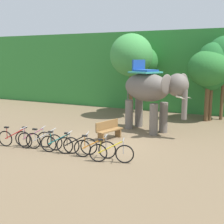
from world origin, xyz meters
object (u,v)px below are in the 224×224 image
bike_black (77,145)px  tree_center_left (139,62)px  bike_red (15,139)px  bike_teal (60,144)px  bike_white (44,141)px  bike_yellow (111,153)px  bike_pink (34,138)px  tree_left (212,67)px  tree_center (209,69)px  wooden_bench (109,129)px  elephant (151,90)px  bike_orange (95,148)px  tree_far_right (131,55)px

bike_black → tree_center_left: bearing=96.1°
bike_red → bike_teal: 2.24m
bike_white → bike_yellow: 3.31m
bike_pink → tree_left: bearing=56.0°
tree_center → bike_black: (-3.77, -8.98, -2.84)m
bike_teal → wooden_bench: bike_teal is taller
elephant → bike_orange: elephant is taller
bike_black → wooden_bench: bearing=86.7°
tree_center_left → bike_yellow: size_ratio=2.92×
bike_red → bike_teal: same height
bike_orange → bike_yellow: 0.84m
bike_teal → bike_yellow: 2.42m
bike_yellow → wooden_bench: size_ratio=1.06×
bike_black → bike_orange: bearing=-3.6°
bike_pink → wooden_bench: (2.41, 2.59, 0.09)m
tree_center_left → bike_pink: size_ratio=2.93×
bike_pink → bike_teal: size_ratio=0.97×
elephant → bike_orange: size_ratio=2.51×
elephant → bike_white: elephant is taller
tree_far_right → wooden_bench: size_ratio=3.47×
wooden_bench → tree_far_right: bearing=101.0°
elephant → bike_pink: 6.42m
bike_red → bike_white: 1.38m
bike_pink → bike_yellow: size_ratio=1.00×
elephant → bike_red: (-4.45, -5.29, -1.82)m
bike_orange → wooden_bench: 2.79m
bike_white → bike_yellow: bearing=-3.4°
tree_left → tree_center: bearing=-125.3°
tree_center_left → bike_teal: size_ratio=2.86×
tree_center → elephant: (-2.28, -4.04, -1.03)m
bike_white → bike_orange: size_ratio=1.01×
bike_pink → bike_black: size_ratio=1.00×
bike_white → bike_orange: same height
elephant → bike_red: size_ratio=2.46×
tree_center_left → bike_orange: size_ratio=2.88×
tree_far_right → tree_center: size_ratio=1.24×
elephant → bike_yellow: elephant is taller
bike_white → bike_black: 1.62m
bike_teal → tree_center: bearing=63.7°
wooden_bench → bike_white: bearing=-123.3°
bike_pink → tree_center: bearing=56.0°
tree_left → bike_white: tree_left is taller
bike_yellow → bike_white: bearing=176.6°
tree_left → bike_white: size_ratio=2.85×
tree_center_left → bike_white: bearing=-93.2°
bike_orange → bike_yellow: bearing=-13.6°
tree_left → bike_pink: 11.45m
wooden_bench → bike_pink: bearing=-133.0°
bike_yellow → bike_pink: bearing=175.6°
tree_center_left → bike_white: (-0.56, -10.03, -3.19)m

